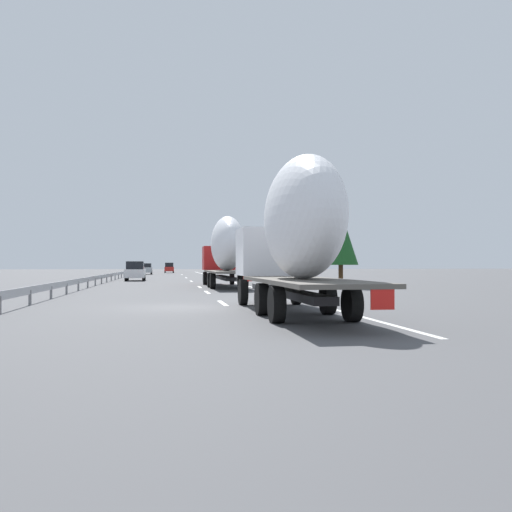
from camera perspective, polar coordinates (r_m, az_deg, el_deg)
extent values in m
plane|color=#4C4C4F|center=(61.29, -8.71, -2.40)|extent=(260.00, 260.00, 0.00)
cube|color=white|center=(23.44, -3.48, -4.89)|extent=(3.20, 0.20, 0.01)
cube|color=white|center=(32.59, -5.10, -3.75)|extent=(3.20, 0.20, 0.01)
cube|color=white|center=(40.04, -5.86, -3.21)|extent=(3.20, 0.20, 0.01)
cube|color=white|center=(53.92, -6.72, -2.61)|extent=(3.20, 0.20, 0.01)
cube|color=white|center=(67.32, -7.22, -2.26)|extent=(3.20, 0.20, 0.01)
cube|color=white|center=(69.08, -7.27, -2.22)|extent=(3.20, 0.20, 0.01)
cube|color=white|center=(87.52, -7.67, -1.93)|extent=(3.20, 0.20, 0.01)
cube|color=white|center=(66.56, -4.00, -2.28)|extent=(110.00, 0.20, 0.01)
cube|color=#B21919|center=(44.78, -3.90, -0.22)|extent=(2.40, 2.50, 1.90)
cube|color=black|center=(45.88, -4.03, 0.39)|extent=(0.08, 2.12, 0.80)
cube|color=#262628|center=(41.57, -3.50, -2.21)|extent=(11.87, 0.70, 0.24)
cube|color=#59544C|center=(38.36, -3.02, -1.62)|extent=(10.50, 2.50, 0.12)
ellipsoid|color=white|center=(38.41, -3.02, 1.29)|extent=(6.92, 2.20, 3.79)
cube|color=red|center=(33.27, -0.87, -2.15)|extent=(0.04, 0.56, 0.56)
cylinder|color=black|center=(44.70, -5.31, -2.31)|extent=(1.04, 0.30, 1.04)
cylinder|color=black|center=(44.90, -2.51, -2.30)|extent=(1.04, 0.30, 1.04)
cylinder|color=black|center=(39.47, -4.79, -2.50)|extent=(1.04, 0.35, 1.04)
cylinder|color=black|center=(39.69, -1.62, -2.49)|extent=(1.04, 0.35, 1.04)
cylinder|color=black|center=(37.07, -4.51, -2.61)|extent=(1.04, 0.35, 1.04)
cylinder|color=black|center=(37.32, -1.14, -2.60)|extent=(1.04, 0.35, 1.04)
cube|color=silver|center=(22.39, 1.43, 0.42)|extent=(2.40, 2.50, 1.90)
cube|color=black|center=(23.49, 0.94, 1.58)|extent=(0.08, 2.12, 0.80)
cube|color=#262628|center=(19.62, 2.97, -3.72)|extent=(10.49, 0.70, 0.24)
cube|color=#59544C|center=(16.82, 5.02, -2.59)|extent=(9.00, 2.50, 0.12)
ellipsoid|color=white|center=(17.05, 4.87, 3.98)|extent=(5.90, 2.20, 3.78)
cube|color=red|center=(12.79, 12.97, -4.20)|extent=(0.04, 0.56, 0.56)
cylinder|color=black|center=(22.24, -1.36, -3.77)|extent=(1.04, 0.30, 1.04)
cylinder|color=black|center=(22.64, 4.18, -3.72)|extent=(1.04, 0.30, 1.04)
cylinder|color=black|center=(17.80, 0.62, -4.50)|extent=(1.04, 0.35, 1.04)
cylinder|color=black|center=(18.30, 7.45, -4.39)|extent=(1.04, 0.35, 1.04)
cylinder|color=black|center=(15.44, 2.15, -5.06)|extent=(1.04, 0.35, 1.04)
cylinder|color=black|center=(16.02, 9.92, -4.89)|extent=(1.04, 0.35, 1.04)
cube|color=#ADB2B7|center=(91.80, -11.30, -1.42)|extent=(4.23, 1.85, 0.84)
cube|color=black|center=(91.48, -11.31, -0.95)|extent=(2.33, 1.63, 0.64)
cylinder|color=black|center=(93.15, -11.78, -1.66)|extent=(0.64, 0.22, 0.64)
cylinder|color=black|center=(93.09, -10.77, -1.67)|extent=(0.64, 0.22, 0.64)
cylinder|color=black|center=(90.53, -11.86, -1.69)|extent=(0.64, 0.22, 0.64)
cylinder|color=black|center=(90.47, -10.81, -1.69)|extent=(0.64, 0.22, 0.64)
cube|color=white|center=(56.50, -12.39, -1.77)|extent=(4.19, 1.89, 0.84)
cube|color=black|center=(56.18, -12.41, -0.95)|extent=(2.30, 1.66, 0.78)
cylinder|color=black|center=(57.86, -13.16, -2.16)|extent=(0.64, 0.22, 0.64)
cylinder|color=black|center=(57.77, -11.49, -2.17)|extent=(0.64, 0.22, 0.64)
cylinder|color=black|center=(55.27, -13.34, -2.22)|extent=(0.64, 0.22, 0.64)
cylinder|color=black|center=(55.17, -11.59, -2.23)|extent=(0.64, 0.22, 0.64)
cube|color=red|center=(107.76, -8.99, -1.34)|extent=(4.14, 1.78, 0.84)
cube|color=black|center=(107.45, -8.99, -0.90)|extent=(2.28, 1.57, 0.80)
cylinder|color=black|center=(109.05, -9.41, -1.55)|extent=(0.64, 0.22, 0.64)
cylinder|color=black|center=(109.06, -8.58, -1.55)|extent=(0.64, 0.22, 0.64)
cylinder|color=black|center=(106.48, -9.41, -1.57)|extent=(0.64, 0.22, 0.64)
cylinder|color=black|center=(106.49, -8.56, -1.57)|extent=(0.64, 0.22, 0.64)
cylinder|color=gray|center=(61.43, -2.44, -1.14)|extent=(0.10, 0.10, 2.71)
cube|color=#2D569E|center=(61.45, -2.44, 0.45)|extent=(0.06, 0.90, 0.70)
cylinder|color=#472D19|center=(80.57, -1.05, -1.43)|extent=(0.38, 0.38, 1.72)
cone|color=#1E5B23|center=(80.62, -1.05, 1.17)|extent=(3.02, 3.02, 5.60)
cylinder|color=#472D19|center=(103.64, -1.55, -1.24)|extent=(0.31, 0.31, 1.93)
cone|color=#286B2D|center=(103.67, -1.55, 0.39)|extent=(3.35, 3.35, 3.97)
cylinder|color=#472D19|center=(48.21, 3.52, -1.89)|extent=(0.27, 0.27, 1.57)
cone|color=#1E5B23|center=(48.27, 3.52, 2.25)|extent=(3.21, 3.21, 5.39)
cylinder|color=#472D19|center=(75.74, 0.07, -1.61)|extent=(0.31, 0.31, 1.34)
cone|color=#1E5B23|center=(75.77, 0.07, 0.90)|extent=(3.42, 3.42, 5.28)
cylinder|color=#472D19|center=(97.59, -3.30, -1.27)|extent=(0.27, 0.27, 1.90)
cone|color=#1E5B23|center=(97.64, -3.29, 0.96)|extent=(3.18, 3.18, 5.72)
cylinder|color=#472D19|center=(39.37, 8.78, -2.08)|extent=(0.32, 0.32, 1.61)
cone|color=#194C1E|center=(39.41, 8.77, 1.91)|extent=(2.47, 2.47, 3.88)
cube|color=#9EA0A5|center=(64.50, -14.07, -1.77)|extent=(94.00, 0.06, 0.32)
cube|color=slate|center=(20.11, -25.04, -4.63)|extent=(0.10, 0.10, 0.60)
cube|color=slate|center=(24.06, -22.38, -4.01)|extent=(0.10, 0.10, 0.60)
cube|color=slate|center=(28.05, -20.47, -3.57)|extent=(0.10, 0.10, 0.60)
cube|color=slate|center=(32.07, -19.04, -3.23)|extent=(0.10, 0.10, 0.60)
cube|color=slate|center=(36.10, -17.93, -2.96)|extent=(0.10, 0.10, 0.60)
cube|color=slate|center=(40.14, -17.04, -2.75)|extent=(0.10, 0.10, 0.60)
cube|color=slate|center=(44.19, -16.32, -2.58)|extent=(0.10, 0.10, 0.60)
cube|color=slate|center=(48.24, -15.72, -2.43)|extent=(0.10, 0.10, 0.60)
cube|color=slate|center=(52.31, -15.21, -2.31)|extent=(0.10, 0.10, 0.60)
cube|color=slate|center=(56.37, -14.77, -2.21)|extent=(0.10, 0.10, 0.60)
cube|color=slate|center=(60.44, -14.40, -2.12)|extent=(0.10, 0.10, 0.60)
cube|color=slate|center=(64.51, -14.07, -2.04)|extent=(0.10, 0.10, 0.60)
cube|color=slate|center=(68.58, -13.78, -1.97)|extent=(0.10, 0.10, 0.60)
cube|color=slate|center=(72.66, -13.52, -1.90)|extent=(0.10, 0.10, 0.60)
cube|color=slate|center=(76.73, -13.29, -1.85)|extent=(0.10, 0.10, 0.60)
cube|color=slate|center=(80.81, -13.08, -1.80)|extent=(0.10, 0.10, 0.60)
cube|color=slate|center=(84.88, -12.90, -1.75)|extent=(0.10, 0.10, 0.60)
cube|color=slate|center=(88.96, -12.73, -1.71)|extent=(0.10, 0.10, 0.60)
cube|color=slate|center=(93.04, -12.57, -1.68)|extent=(0.10, 0.10, 0.60)
cube|color=slate|center=(97.12, -12.43, -1.64)|extent=(0.10, 0.10, 0.60)
cube|color=slate|center=(101.20, -12.30, -1.61)|extent=(0.10, 0.10, 0.60)
cube|color=slate|center=(105.28, -12.18, -1.58)|extent=(0.10, 0.10, 0.60)
cube|color=slate|center=(109.36, -12.07, -1.55)|extent=(0.10, 0.10, 0.60)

